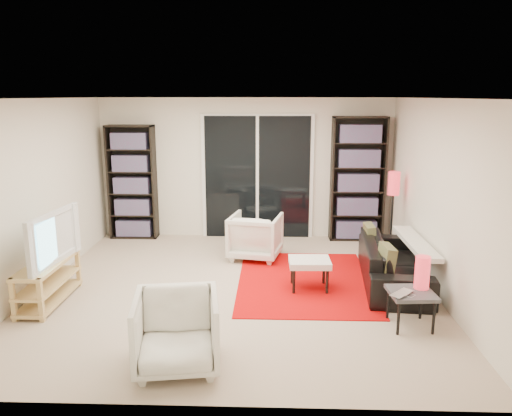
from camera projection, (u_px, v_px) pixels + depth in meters
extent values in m
plane|color=beige|center=(236.00, 288.00, 6.43)|extent=(5.00, 5.00, 0.00)
cube|color=silver|center=(246.00, 169.00, 8.61)|extent=(5.00, 0.02, 2.40)
cube|color=silver|center=(210.00, 264.00, 3.73)|extent=(5.00, 0.02, 2.40)
cube|color=silver|center=(36.00, 196.00, 6.25)|extent=(0.02, 5.00, 2.40)
cube|color=silver|center=(439.00, 199.00, 6.08)|extent=(0.02, 5.00, 2.40)
cube|color=white|center=(234.00, 98.00, 5.90)|extent=(5.00, 5.00, 0.02)
cube|color=white|center=(257.00, 177.00, 8.60)|extent=(1.92, 0.06, 2.16)
cube|color=black|center=(257.00, 178.00, 8.57)|extent=(1.80, 0.02, 2.10)
cube|color=white|center=(257.00, 178.00, 8.56)|extent=(0.05, 0.02, 2.10)
cube|color=black|center=(132.00, 182.00, 8.56)|extent=(0.80, 0.30, 1.95)
cube|color=#8B145F|center=(132.00, 182.00, 8.55)|extent=(0.70, 0.22, 1.85)
cube|color=black|center=(358.00, 179.00, 8.42)|extent=(0.90, 0.30, 2.10)
cube|color=#8B145F|center=(358.00, 179.00, 8.40)|extent=(0.80, 0.22, 2.00)
cube|color=#E2C071|center=(47.00, 264.00, 5.91)|extent=(0.37, 1.15, 0.04)
cube|color=#E2C071|center=(48.00, 282.00, 5.96)|extent=(0.37, 1.15, 0.03)
cube|color=#E2C071|center=(50.00, 297.00, 6.00)|extent=(0.37, 1.15, 0.04)
cube|color=#E2C071|center=(13.00, 300.00, 5.45)|extent=(0.05, 0.05, 0.50)
cube|color=#E2C071|center=(55.00, 267.00, 6.49)|extent=(0.05, 0.05, 0.50)
cube|color=#E2C071|center=(41.00, 300.00, 5.44)|extent=(0.05, 0.05, 0.50)
cube|color=#E2C071|center=(78.00, 267.00, 6.47)|extent=(0.05, 0.05, 0.50)
imported|color=black|center=(46.00, 237.00, 5.84)|extent=(0.26, 1.09, 0.62)
cube|color=#C70505|center=(304.00, 281.00, 6.67)|extent=(1.75, 2.37, 0.01)
imported|color=black|center=(393.00, 262.00, 6.56)|extent=(0.95, 2.02, 0.57)
imported|color=silver|center=(255.00, 236.00, 7.58)|extent=(0.87, 0.89, 0.69)
imported|color=silver|center=(177.00, 332.00, 4.50)|extent=(0.86, 0.87, 0.70)
cube|color=silver|center=(310.00, 262.00, 6.34)|extent=(0.53, 0.44, 0.08)
cylinder|color=black|center=(294.00, 282.00, 6.22)|extent=(0.04, 0.04, 0.32)
cylinder|color=black|center=(292.00, 272.00, 6.55)|extent=(0.04, 0.04, 0.32)
cylinder|color=black|center=(327.00, 282.00, 6.22)|extent=(0.04, 0.04, 0.32)
cylinder|color=black|center=(324.00, 273.00, 6.55)|extent=(0.04, 0.04, 0.32)
cube|color=#414146|center=(411.00, 293.00, 5.30)|extent=(0.49, 0.49, 0.04)
cylinder|color=black|center=(399.00, 318.00, 5.15)|extent=(0.03, 0.03, 0.38)
cylinder|color=black|center=(388.00, 303.00, 5.51)|extent=(0.03, 0.03, 0.38)
cylinder|color=black|center=(434.00, 317.00, 5.17)|extent=(0.03, 0.03, 0.38)
cylinder|color=black|center=(421.00, 303.00, 5.53)|extent=(0.03, 0.03, 0.38)
imported|color=silver|center=(406.00, 295.00, 5.17)|extent=(0.35, 0.35, 0.02)
cylinder|color=red|center=(422.00, 272.00, 5.35)|extent=(0.16, 0.16, 0.36)
cylinder|color=black|center=(390.00, 254.00, 7.78)|extent=(0.20, 0.20, 0.03)
cylinder|color=black|center=(391.00, 224.00, 7.67)|extent=(0.03, 0.03, 0.99)
cylinder|color=red|center=(394.00, 183.00, 7.53)|extent=(0.18, 0.18, 0.36)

